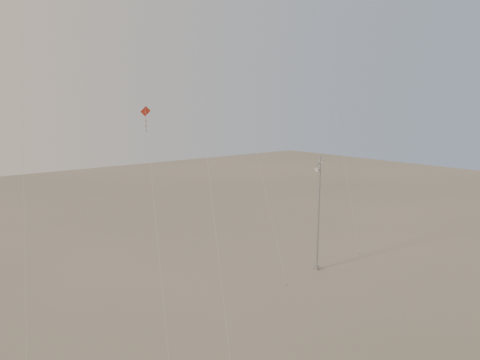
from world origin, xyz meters
TOP-DOWN VIEW (x-y plane):
  - ground at (0.00, 0.00)m, footprint 160.00×160.00m
  - street_lamp at (8.17, 6.21)m, footprint 1.52×0.95m
  - kite_1 at (-2.87, 8.13)m, footprint 6.56×13.86m
  - kite_3 at (-6.38, 8.41)m, footprint 3.98×9.02m
  - kite_4 at (9.91, 7.80)m, footprint 6.24×2.28m

SIDE VIEW (x-z plane):
  - ground at x=0.00m, z-range 0.00..0.00m
  - street_lamp at x=8.17m, z-range 0.33..10.26m
  - kite_3 at x=-6.38m, z-range 3.74..17.72m
  - kite_1 at x=-2.87m, z-range 5.92..30.47m
  - kite_4 at x=9.91m, z-range 6.60..32.97m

